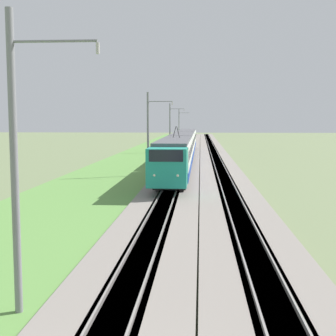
# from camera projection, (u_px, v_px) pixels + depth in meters

# --- Properties ---
(ballast_main) EXTENTS (240.00, 4.40, 0.30)m
(ballast_main) POSITION_uv_depth(u_px,v_px,m) (182.00, 164.00, 57.88)
(ballast_main) COLOR gray
(ballast_main) RESTS_ON ground
(ballast_adjacent) EXTENTS (240.00, 4.40, 0.30)m
(ballast_adjacent) POSITION_uv_depth(u_px,v_px,m) (218.00, 164.00, 57.57)
(ballast_adjacent) COLOR gray
(ballast_adjacent) RESTS_ON ground
(track_main) EXTENTS (240.00, 1.57, 0.45)m
(track_main) POSITION_uv_depth(u_px,v_px,m) (182.00, 164.00, 57.87)
(track_main) COLOR #4C4238
(track_main) RESTS_ON ground
(track_adjacent) EXTENTS (240.00, 1.57, 0.45)m
(track_adjacent) POSITION_uv_depth(u_px,v_px,m) (218.00, 164.00, 57.57)
(track_adjacent) COLOR #4C4238
(track_adjacent) RESTS_ON ground
(grass_verge) EXTENTS (240.00, 9.56, 0.12)m
(grass_verge) POSITION_uv_depth(u_px,v_px,m) (130.00, 165.00, 58.33)
(grass_verge) COLOR #5B8E42
(grass_verge) RESTS_ON ground
(passenger_train) EXTENTS (59.12, 2.89, 5.00)m
(passenger_train) POSITION_uv_depth(u_px,v_px,m) (183.00, 145.00, 60.90)
(passenger_train) COLOR teal
(passenger_train) RESTS_ON ground
(catenary_mast_near) EXTENTS (0.22, 2.56, 8.62)m
(catenary_mast_near) POSITION_uv_depth(u_px,v_px,m) (16.00, 162.00, 12.97)
(catenary_mast_near) COLOR slate
(catenary_mast_near) RESTS_ON ground
(catenary_mast_mid) EXTENTS (0.22, 2.56, 8.31)m
(catenary_mast_mid) POSITION_uv_depth(u_px,v_px,m) (149.00, 133.00, 46.01)
(catenary_mast_mid) COLOR slate
(catenary_mast_mid) RESTS_ON ground
(catenary_mast_far) EXTENTS (0.22, 2.56, 8.38)m
(catenary_mast_far) POSITION_uv_depth(u_px,v_px,m) (170.00, 128.00, 79.04)
(catenary_mast_far) COLOR slate
(catenary_mast_far) RESTS_ON ground
(catenary_mast_distant) EXTENTS (0.22, 2.56, 8.21)m
(catenary_mast_distant) POSITION_uv_depth(u_px,v_px,m) (179.00, 126.00, 112.07)
(catenary_mast_distant) COLOR slate
(catenary_mast_distant) RESTS_ON ground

